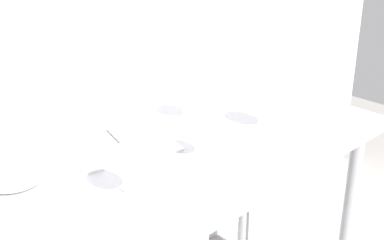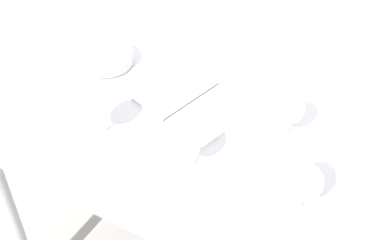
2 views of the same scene
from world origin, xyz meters
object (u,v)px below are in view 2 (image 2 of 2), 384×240
Objects in this scene: wine_glass_far_right at (288,109)px; tasting_bowl at (108,58)px; open_notebook at (192,102)px; wine_glass_near_center at (188,142)px; tasting_sheet_upper at (369,177)px; wine_glass_near_left at (94,107)px; wine_glass_near_right at (303,183)px.

tasting_bowl is at bearing 175.46° from wine_glass_far_right.
open_notebook is (-0.31, 0.02, -0.12)m from wine_glass_far_right.
wine_glass_near_center reaches higher than tasting_bowl.
tasting_bowl is (-0.47, 0.29, -0.09)m from wine_glass_near_center.
wine_glass_near_center is 0.61× the size of tasting_sheet_upper.
wine_glass_near_left is at bearing -106.15° from open_notebook.
open_notebook is at bearing 58.85° from wine_glass_near_left.
tasting_sheet_upper is (0.12, 0.22, -0.13)m from wine_glass_near_right.
wine_glass_near_right is 0.31m from wine_glass_near_center.
wine_glass_near_right is 1.14× the size of wine_glass_near_center.
open_notebook is 0.57m from tasting_sheet_upper.
wine_glass_near_left is at bearing -178.04° from wine_glass_near_center.
wine_glass_far_right reaches higher than tasting_sheet_upper.
wine_glass_near_center is 0.44× the size of open_notebook.
tasting_sheet_upper is at bearing 60.68° from wine_glass_near_right.
wine_glass_near_center is (0.29, 0.01, -0.00)m from wine_glass_near_left.
wine_glass_near_right is at bearing 0.96° from wine_glass_near_left.
wine_glass_near_right is at bearing 0.03° from wine_glass_near_center.
wine_glass_near_left reaches higher than tasting_sheet_upper.
wine_glass_far_right is 1.03× the size of tasting_bowl.
wine_glass_near_right reaches higher than tasting_bowl.
open_notebook is (-0.13, 0.26, -0.11)m from wine_glass_near_center.
tasting_sheet_upper is (0.57, -0.04, -0.00)m from open_notebook.
tasting_sheet_upper is 0.91m from tasting_bowl.
wine_glass_near_left is 0.29m from wine_glass_near_center.
wine_glass_near_right reaches higher than wine_glass_far_right.
wine_glass_far_right is 1.03× the size of wine_glass_near_left.
wine_glass_near_left is 1.00× the size of tasting_bowl.
tasting_bowl is at bearing -170.92° from open_notebook.
tasting_bowl reaches higher than open_notebook.
tasting_sheet_upper is (0.73, 0.23, -0.12)m from wine_glass_near_left.
wine_glass_far_right is at bearing 118.86° from wine_glass_near_right.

